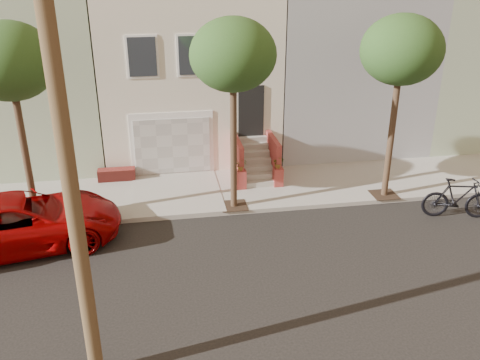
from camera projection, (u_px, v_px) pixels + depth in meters
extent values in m
plane|color=black|center=(220.00, 275.00, 14.08)|extent=(90.00, 90.00, 0.00)
cube|color=gray|center=(201.00, 192.00, 18.90)|extent=(40.00, 3.70, 0.15)
cube|color=beige|center=(186.00, 65.00, 22.77)|extent=(7.00, 8.00, 7.00)
cube|color=#90A786|center=(25.00, 70.00, 21.74)|extent=(6.50, 8.00, 7.00)
cube|color=#9A9DA2|center=(333.00, 60.00, 23.80)|extent=(6.50, 8.00, 7.00)
cube|color=#90A786|center=(461.00, 56.00, 24.78)|extent=(6.50, 8.00, 7.00)
cube|color=white|center=(172.00, 143.00, 19.93)|extent=(3.20, 0.12, 2.50)
cube|color=#B3B3AF|center=(173.00, 146.00, 19.91)|extent=(2.90, 0.06, 2.20)
cube|color=gray|center=(176.00, 192.00, 18.73)|extent=(3.20, 3.70, 0.02)
cube|color=maroon|center=(117.00, 174.00, 19.71)|extent=(1.40, 0.45, 0.44)
cube|color=black|center=(251.00, 111.00, 19.89)|extent=(1.00, 0.06, 2.00)
cube|color=#3F4751|center=(142.00, 57.00, 18.41)|extent=(1.00, 0.06, 1.40)
cube|color=white|center=(142.00, 57.00, 18.43)|extent=(1.15, 0.05, 1.55)
cube|color=#3F4751|center=(192.00, 55.00, 18.68)|extent=(1.00, 0.06, 1.40)
cube|color=white|center=(192.00, 55.00, 18.70)|extent=(1.15, 0.05, 1.55)
cube|color=#3F4751|center=(241.00, 54.00, 18.96)|extent=(1.00, 0.06, 1.40)
cube|color=white|center=(241.00, 54.00, 18.98)|extent=(1.15, 0.05, 1.55)
cube|color=gray|center=(259.00, 184.00, 19.19)|extent=(1.20, 0.28, 0.20)
cube|color=gray|center=(258.00, 176.00, 19.36)|extent=(1.20, 0.28, 0.20)
cube|color=gray|center=(257.00, 168.00, 19.53)|extent=(1.20, 0.28, 0.20)
cube|color=gray|center=(255.00, 161.00, 19.71)|extent=(1.20, 0.28, 0.20)
cube|color=gray|center=(254.00, 153.00, 19.88)|extent=(1.20, 0.28, 0.20)
cube|color=gray|center=(253.00, 146.00, 20.06)|extent=(1.20, 0.28, 0.20)
cube|color=gray|center=(251.00, 139.00, 20.23)|extent=(1.20, 0.28, 0.20)
cube|color=maroon|center=(237.00, 159.00, 19.56)|extent=(0.18, 1.96, 1.60)
cube|color=maroon|center=(273.00, 157.00, 19.77)|extent=(0.18, 1.96, 1.60)
cube|color=maroon|center=(241.00, 179.00, 18.95)|extent=(0.35, 0.35, 0.70)
imported|color=#214318|center=(241.00, 165.00, 18.72)|extent=(0.40, 0.35, 0.45)
cube|color=maroon|center=(278.00, 177.00, 19.16)|extent=(0.35, 0.35, 0.70)
imported|color=#214318|center=(278.00, 162.00, 18.93)|extent=(0.41, 0.35, 0.45)
cube|color=#2D2116|center=(37.00, 220.00, 16.72)|extent=(0.90, 0.90, 0.02)
cylinder|color=#39251A|center=(27.00, 160.00, 15.89)|extent=(0.22, 0.22, 4.20)
ellipsoid|color=#214318|center=(9.00, 61.00, 14.67)|extent=(2.70, 2.57, 2.29)
cube|color=#2D2116|center=(234.00, 206.00, 17.70)|extent=(0.90, 0.90, 0.02)
cylinder|color=#39251A|center=(234.00, 149.00, 16.87)|extent=(0.22, 0.22, 4.20)
ellipsoid|color=#214318|center=(233.00, 55.00, 15.66)|extent=(2.70, 2.57, 2.29)
cube|color=#2D2116|center=(384.00, 195.00, 18.54)|extent=(0.90, 0.90, 0.02)
cylinder|color=#39251A|center=(391.00, 140.00, 17.70)|extent=(0.22, 0.22, 4.20)
ellipsoid|color=#214318|center=(402.00, 50.00, 16.49)|extent=(2.70, 2.57, 2.29)
cylinder|color=#493822|center=(65.00, 150.00, 8.75)|extent=(0.30, 0.30, 10.00)
imported|color=#8F0305|center=(20.00, 222.00, 15.21)|extent=(6.28, 3.85, 1.63)
imported|color=black|center=(458.00, 198.00, 16.99)|extent=(2.41, 1.19, 1.40)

